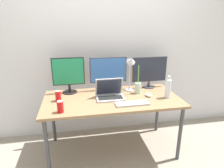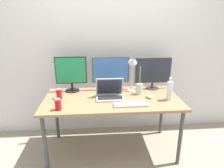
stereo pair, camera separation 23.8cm
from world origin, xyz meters
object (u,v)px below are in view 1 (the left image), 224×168
work_desk (112,102)px  monitor_center (108,72)px  bamboo_vase (138,87)px  water_bottle (168,88)px  soda_can_by_laptop (60,107)px  monitor_right (149,71)px  mouse_by_keyboard (148,95)px  monitor_left (68,74)px  desk_lamp (131,67)px  soda_can_near_keyboard (58,96)px  laptop_silver (110,93)px  keyboard_main (132,104)px

work_desk → monitor_center: size_ratio=3.35×
monitor_center → bamboo_vase: 0.44m
water_bottle → soda_can_by_laptop: 1.28m
monitor_right → soda_can_by_laptop: monitor_right is taller
mouse_by_keyboard → soda_can_by_laptop: soda_can_by_laptop is taller
monitor_right → bamboo_vase: monitor_right is taller
monitor_left → desk_lamp: size_ratio=0.96×
monitor_right → desk_lamp: bearing=-158.3°
soda_can_by_laptop → bamboo_vase: (0.95, 0.38, 0.02)m
soda_can_near_keyboard → soda_can_by_laptop: same height
monitor_right → laptop_silver: 0.69m
monitor_right → soda_can_by_laptop: (-1.18, -0.58, -0.17)m
keyboard_main → soda_can_near_keyboard: bearing=162.3°
soda_can_by_laptop → keyboard_main: bearing=3.8°
monitor_center → bamboo_vase: bearing=-30.4°
keyboard_main → monitor_right: bearing=52.8°
work_desk → desk_lamp: size_ratio=3.43×
soda_can_near_keyboard → bamboo_vase: size_ratio=0.34×
water_bottle → soda_can_by_laptop: (-1.26, -0.17, -0.07)m
monitor_left → mouse_by_keyboard: monitor_left is taller
work_desk → mouse_by_keyboard: size_ratio=16.46×
work_desk → bamboo_vase: (0.36, 0.10, 0.14)m
soda_can_near_keyboard → bamboo_vase: bearing=4.2°
work_desk → monitor_center: monitor_center is taller
monitor_center → desk_lamp: size_ratio=1.02×
laptop_silver → bamboo_vase: bearing=13.0°
mouse_by_keyboard → desk_lamp: (-0.18, 0.21, 0.31)m
monitor_left → keyboard_main: 0.90m
water_bottle → desk_lamp: desk_lamp is taller
work_desk → laptop_silver: size_ratio=4.92×
monitor_left → soda_can_near_keyboard: monitor_left is taller
water_bottle → monitor_right: bearing=102.2°
monitor_left → bamboo_vase: size_ratio=1.26×
water_bottle → soda_can_by_laptop: water_bottle is taller
bamboo_vase → desk_lamp: desk_lamp is taller
work_desk → laptop_silver: (-0.03, 0.01, 0.12)m
work_desk → monitor_left: (-0.51, 0.28, 0.31)m
bamboo_vase → laptop_silver: bearing=-167.0°
work_desk → monitor_right: 0.71m
soda_can_by_laptop → water_bottle: bearing=7.5°
keyboard_main → water_bottle: size_ratio=1.38×
mouse_by_keyboard → soda_can_near_keyboard: 1.09m
laptop_silver → desk_lamp: desk_lamp is taller
monitor_right → soda_can_near_keyboard: monitor_right is taller
water_bottle → desk_lamp: size_ratio=0.58×
mouse_by_keyboard → soda_can_by_laptop: size_ratio=0.79×
monitor_right → monitor_left: bearing=-179.3°
monitor_left → water_bottle: monitor_left is taller
work_desk → monitor_center: (0.01, 0.30, 0.31)m
desk_lamp → mouse_by_keyboard: bearing=-49.3°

